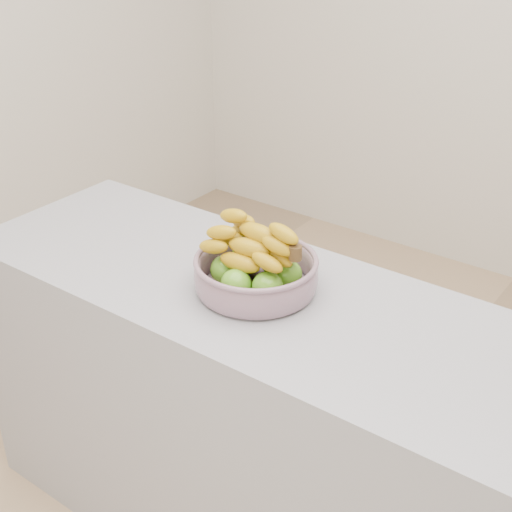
{
  "coord_description": "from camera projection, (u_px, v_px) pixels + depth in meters",
  "views": [
    {
      "loc": [
        0.81,
        -1.38,
        1.86
      ],
      "look_at": [
        -0.13,
        -0.09,
        1.0
      ],
      "focal_mm": 50.0,
      "sensor_mm": 36.0,
      "label": 1
    }
  ],
  "objects": [
    {
      "name": "counter",
      "position": [
        293.0,
        441.0,
        2.0
      ],
      "size": [
        2.0,
        0.6,
        0.9
      ],
      "primitive_type": "cube",
      "color": "#9E9FA7",
      "rests_on": "ground"
    },
    {
      "name": "fruit_bowl",
      "position": [
        256.0,
        270.0,
        1.83
      ],
      "size": [
        0.32,
        0.32,
        0.19
      ],
      "rotation": [
        0.0,
        0.0,
        -0.05
      ],
      "color": "#8D99A9",
      "rests_on": "counter"
    }
  ]
}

